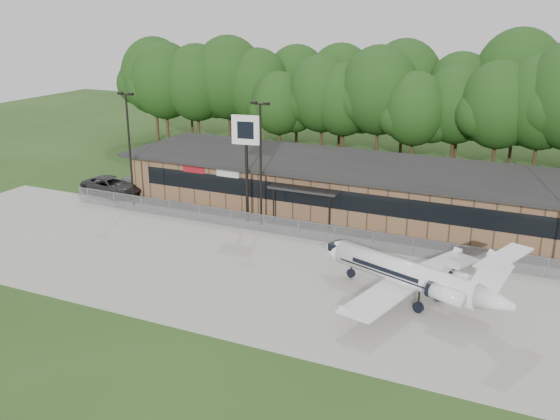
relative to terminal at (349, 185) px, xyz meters
The scene contains 11 objects.
ground 24.04m from the terminal, 89.99° to the right, with size 160.00×160.00×0.00m, color #263F16.
apron 16.08m from the terminal, 89.99° to the right, with size 64.00×18.00×0.08m, color #9E9B93.
parking_lot 4.93m from the terminal, 89.96° to the right, with size 50.00×9.00×0.06m, color #383835.
terminal is the anchor object (origin of this frame).
fence 9.05m from the terminal, 89.98° to the right, with size 46.00×0.04×1.52m.
treeline 18.83m from the terminal, 89.99° to the left, with size 72.00×12.00×15.00m, color #143711, non-canonical shape.
light_pole_left 19.84m from the terminal, 157.54° to the right, with size 1.55×0.30×10.23m.
light_pole_mid 9.73m from the terminal, 123.89° to the right, with size 1.55×0.30×10.23m.
business_jet 18.63m from the terminal, 59.15° to the right, with size 13.85×12.40×4.73m.
suv 22.74m from the terminal, 165.66° to the right, with size 2.89×6.27×1.74m, color #313134.
pole_sign 10.72m from the terminal, 132.04° to the right, with size 2.38×0.63×9.02m.
Camera 1 is at (16.97, -26.94, 17.34)m, focal length 40.00 mm.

